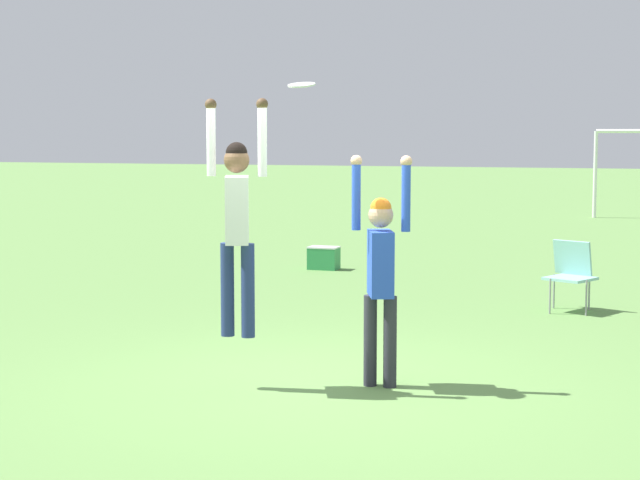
{
  "coord_description": "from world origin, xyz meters",
  "views": [
    {
      "loc": [
        3.08,
        -9.01,
        2.28
      ],
      "look_at": [
        0.01,
        0.17,
        1.3
      ],
      "focal_mm": 60.0,
      "sensor_mm": 36.0,
      "label": 1
    }
  ],
  "objects": [
    {
      "name": "ground_plane",
      "position": [
        0.0,
        0.0,
        0.0
      ],
      "size": [
        120.0,
        120.0,
        0.0
      ],
      "primitive_type": "plane",
      "color": "#608C47"
    },
    {
      "name": "person_jumping",
      "position": [
        -0.58,
        -0.37,
        1.58
      ],
      "size": [
        0.59,
        0.48,
        2.1
      ],
      "rotation": [
        0.0,
        0.0,
        1.95
      ],
      "color": "navy",
      "rests_on": "ground_plane"
    },
    {
      "name": "person_defending",
      "position": [
        0.6,
        0.1,
        1.1
      ],
      "size": [
        0.56,
        0.45,
        2.08
      ],
      "rotation": [
        0.0,
        0.0,
        -1.19
      ],
      "color": "#2D2D38",
      "rests_on": "ground_plane"
    },
    {
      "name": "frisbee",
      "position": [
        -0.05,
        -0.17,
        2.69
      ],
      "size": [
        0.24,
        0.24,
        0.06
      ],
      "color": "white"
    },
    {
      "name": "camping_chair_0",
      "position": [
        1.83,
        4.83,
        0.52
      ],
      "size": [
        0.7,
        0.75,
        0.89
      ],
      "rotation": [
        0.0,
        0.0,
        2.7
      ],
      "color": "gray",
      "rests_on": "ground_plane"
    },
    {
      "name": "cooler_box",
      "position": [
        -2.46,
        7.75,
        0.19
      ],
      "size": [
        0.49,
        0.34,
        0.38
      ],
      "color": "#2D8C4C",
      "rests_on": "ground_plane"
    }
  ]
}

